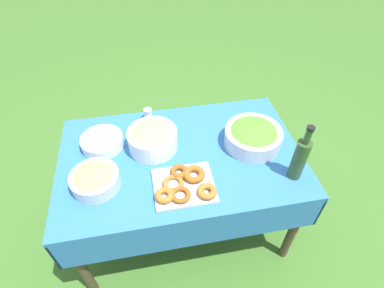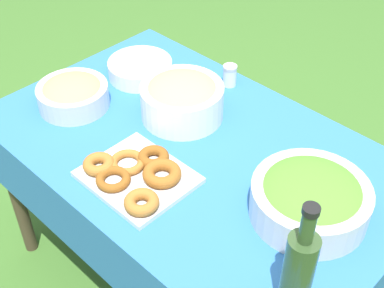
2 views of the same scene
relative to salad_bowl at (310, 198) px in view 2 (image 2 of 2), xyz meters
name	(u,v)px [view 2 (image 2 of 2)]	position (x,y,z in m)	size (l,w,h in m)	color
ground_plane	(194,280)	(0.41, 0.01, -0.75)	(14.00, 14.00, 0.00)	#3D6B28
picnic_table	(194,169)	(0.41, 0.01, -0.16)	(1.32, 0.82, 0.69)	#2D6BB2
salad_bowl	(310,198)	(0.00, 0.00, 0.00)	(0.32, 0.32, 0.12)	silver
pasta_bowl	(182,98)	(0.55, -0.07, 0.01)	(0.27, 0.27, 0.14)	white
donut_platter	(136,175)	(0.43, 0.23, -0.04)	(0.32, 0.26, 0.05)	silver
plate_stack	(140,69)	(0.83, -0.14, -0.03)	(0.23, 0.23, 0.06)	white
olive_oil_bottle	(298,271)	(-0.14, 0.26, 0.07)	(0.07, 0.07, 0.33)	#2D4723
bread_bowl	(73,94)	(0.85, 0.14, -0.01)	(0.24, 0.24, 0.10)	silver
salt_shaker	(230,75)	(0.56, -0.32, -0.02)	(0.05, 0.05, 0.08)	white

